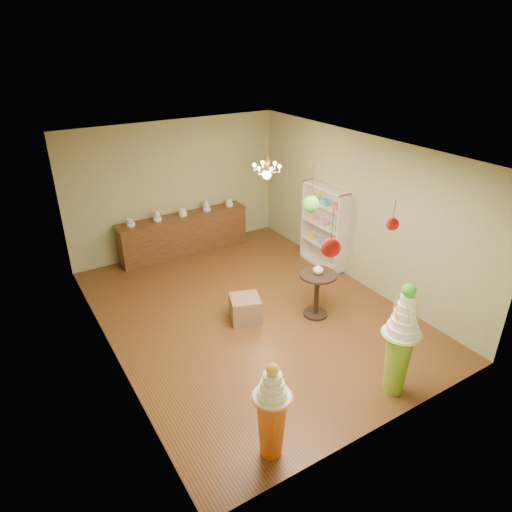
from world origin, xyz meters
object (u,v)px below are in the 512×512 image
pedestal_green (399,349)px  sideboard (184,234)px  round_table (317,289)px  pedestal_orange (272,418)px

pedestal_green → sideboard: (-0.69, 5.82, -0.26)m
round_table → pedestal_orange: bearing=-138.0°
round_table → sideboard: bearing=104.7°
round_table → pedestal_green: bearing=-97.3°
sideboard → pedestal_orange: bearing=-103.5°
pedestal_orange → round_table: size_ratio=1.59×
pedestal_orange → sideboard: bearing=76.5°
pedestal_green → round_table: pedestal_green is taller
pedestal_green → round_table: 2.17m
pedestal_orange → round_table: bearing=42.0°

